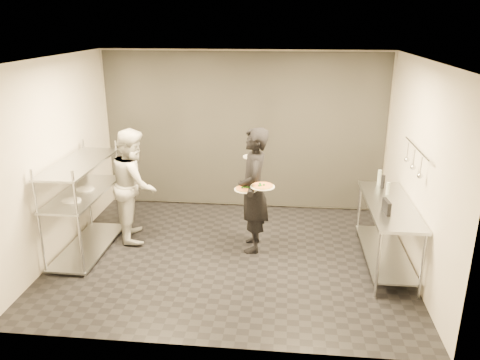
# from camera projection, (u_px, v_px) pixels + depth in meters

# --- Properties ---
(room_shell) EXTENTS (5.00, 4.00, 2.80)m
(room_shell) POSITION_uv_depth(u_px,v_px,m) (239.00, 143.00, 7.47)
(room_shell) COLOR black
(room_shell) RESTS_ON ground
(pass_rack) EXTENTS (0.60, 1.60, 1.50)m
(pass_rack) POSITION_uv_depth(u_px,v_px,m) (83.00, 202.00, 6.78)
(pass_rack) COLOR #B3B5BA
(pass_rack) RESTS_ON ground
(prep_counter) EXTENTS (0.60, 1.80, 0.92)m
(prep_counter) POSITION_uv_depth(u_px,v_px,m) (388.00, 223.00, 6.41)
(prep_counter) COLOR #B3B5BA
(prep_counter) RESTS_ON ground
(utensil_rail) EXTENTS (0.07, 1.20, 0.31)m
(utensil_rail) POSITION_uv_depth(u_px,v_px,m) (415.00, 160.00, 6.08)
(utensil_rail) COLOR #B3B5BA
(utensil_rail) RESTS_ON room_shell
(waiter) EXTENTS (0.50, 0.71, 1.85)m
(waiter) POSITION_uv_depth(u_px,v_px,m) (253.00, 190.00, 6.77)
(waiter) COLOR black
(waiter) RESTS_ON ground
(chef) EXTENTS (0.88, 1.00, 1.74)m
(chef) POSITION_uv_depth(u_px,v_px,m) (134.00, 184.00, 7.18)
(chef) COLOR beige
(chef) RESTS_ON ground
(pizza_plate_near) EXTENTS (0.33, 0.33, 0.05)m
(pizza_plate_near) POSITION_uv_depth(u_px,v_px,m) (246.00, 189.00, 6.61)
(pizza_plate_near) COLOR silver
(pizza_plate_near) RESTS_ON waiter
(pizza_plate_far) EXTENTS (0.34, 0.34, 0.05)m
(pizza_plate_far) POSITION_uv_depth(u_px,v_px,m) (263.00, 186.00, 6.50)
(pizza_plate_far) COLOR silver
(pizza_plate_far) RESTS_ON waiter
(salad_plate) EXTENTS (0.29, 0.29, 0.07)m
(salad_plate) POSITION_uv_depth(u_px,v_px,m) (253.00, 156.00, 6.92)
(salad_plate) COLOR silver
(salad_plate) RESTS_ON waiter
(pos_monitor) EXTENTS (0.07, 0.24, 0.17)m
(pos_monitor) POSITION_uv_depth(u_px,v_px,m) (386.00, 207.00, 5.97)
(pos_monitor) COLOR black
(pos_monitor) RESTS_ON prep_counter
(bottle_green) EXTENTS (0.06, 0.06, 0.22)m
(bottle_green) POSITION_uv_depth(u_px,v_px,m) (380.00, 177.00, 7.03)
(bottle_green) COLOR gray
(bottle_green) RESTS_ON prep_counter
(bottle_clear) EXTENTS (0.05, 0.05, 0.18)m
(bottle_clear) POSITION_uv_depth(u_px,v_px,m) (388.00, 188.00, 6.62)
(bottle_clear) COLOR gray
(bottle_clear) RESTS_ON prep_counter
(bottle_dark) EXTENTS (0.06, 0.06, 0.20)m
(bottle_dark) POSITION_uv_depth(u_px,v_px,m) (383.00, 181.00, 6.87)
(bottle_dark) COLOR black
(bottle_dark) RESTS_ON prep_counter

